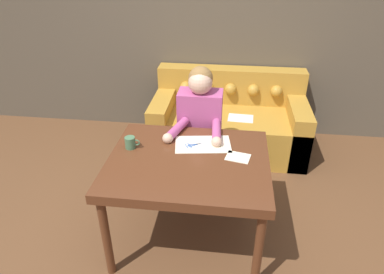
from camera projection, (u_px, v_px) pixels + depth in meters
ground_plane at (173, 243)px, 2.72m from camera, size 16.00×16.00×0.00m
wall_back at (201, 22)px, 3.79m from camera, size 8.00×0.06×2.60m
dining_table at (188, 168)px, 2.46m from camera, size 1.14×0.95×0.74m
couch at (228, 122)px, 3.87m from camera, size 1.66×0.89×0.84m
person at (200, 133)px, 3.02m from camera, size 0.45×0.61×1.21m
pattern_paper_main at (203, 144)px, 2.59m from camera, size 0.45×0.31×0.00m
pattern_paper_offcut at (238, 157)px, 2.44m from camera, size 0.19×0.16×0.00m
scissors at (195, 145)px, 2.58m from camera, size 0.22×0.15×0.01m
mug at (130, 143)px, 2.53m from camera, size 0.11×0.08×0.09m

